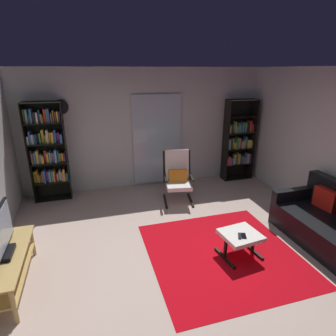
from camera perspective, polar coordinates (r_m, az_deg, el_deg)
ground_plane at (r=4.21m, az=4.64°, el=-17.86°), size 7.02×7.02×0.00m
wall_back at (r=6.26m, az=-4.50°, el=7.95°), size 5.60×0.06×2.60m
glass_door_panel at (r=6.30m, az=-2.20°, el=5.75°), size 1.10×0.01×2.00m
area_rug at (r=4.36m, az=10.99°, el=-16.67°), size 2.10×2.13×0.01m
tv_stand at (r=4.09m, az=-29.96°, el=-16.73°), size 0.47×1.30×0.46m
television at (r=3.86m, az=-31.06°, el=-11.81°), size 0.20×0.92×0.56m
bookshelf_near_tv at (r=6.00m, az=-23.40°, el=3.42°), size 0.71×0.30×1.98m
bookshelf_near_sofa at (r=6.88m, az=14.13°, el=5.19°), size 0.72×0.30×1.91m
lounge_armchair at (r=5.63m, az=1.98°, el=-1.47°), size 0.67×0.74×1.02m
ottoman at (r=4.21m, az=14.55°, el=-13.53°), size 0.57×0.54×0.36m
tv_remote at (r=4.09m, az=14.41°, el=-13.29°), size 0.10×0.15×0.02m
cell_phone at (r=4.12m, az=15.16°, el=-13.21°), size 0.12×0.16×0.01m
wall_clock at (r=5.99m, az=-21.02°, el=11.56°), size 0.29×0.03×0.29m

